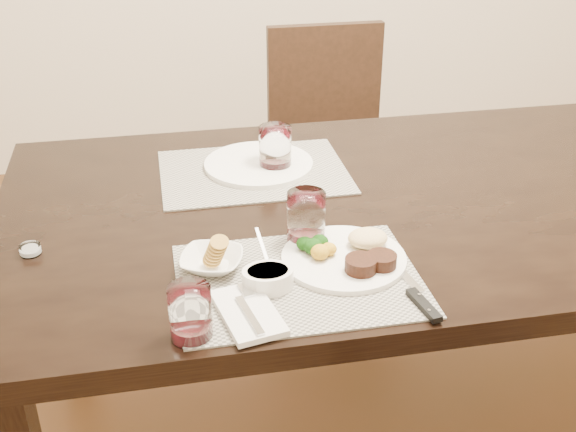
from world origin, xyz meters
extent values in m
plane|color=#4B3318|center=(0.00, 0.00, 0.00)|extent=(4.50, 4.50, 0.00)
cube|color=black|center=(0.00, 0.00, 0.72)|extent=(2.00, 1.00, 0.05)
cube|color=black|center=(-0.92, 0.42, 0.35)|extent=(0.08, 0.08, 0.70)
cube|color=black|center=(0.00, 0.85, 0.43)|extent=(0.42, 0.42, 0.04)
cube|color=black|center=(-0.18, 0.67, 0.21)|extent=(0.04, 0.04, 0.41)
cube|color=black|center=(0.18, 0.67, 0.21)|extent=(0.04, 0.04, 0.41)
cube|color=black|center=(-0.18, 1.03, 0.21)|extent=(0.04, 0.04, 0.41)
cube|color=black|center=(0.18, 1.03, 0.21)|extent=(0.04, 0.04, 0.41)
cube|color=black|center=(0.00, 1.04, 0.68)|extent=(0.42, 0.04, 0.45)
cube|color=gray|center=(-0.38, -0.31, 0.75)|extent=(0.46, 0.34, 0.00)
cube|color=gray|center=(-0.39, 0.19, 0.75)|extent=(0.46, 0.34, 0.00)
cylinder|color=silver|center=(-0.28, -0.26, 0.76)|extent=(0.25, 0.25, 0.01)
cylinder|color=black|center=(-0.26, -0.32, 0.78)|extent=(0.06, 0.06, 0.03)
cylinder|color=black|center=(-0.22, -0.31, 0.78)|extent=(0.06, 0.06, 0.02)
ellipsoid|color=#D7BF81|center=(-0.22, -0.23, 0.78)|extent=(0.08, 0.07, 0.03)
ellipsoid|color=#14420C|center=(-0.34, -0.24, 0.78)|extent=(0.04, 0.04, 0.03)
ellipsoid|color=#B19116|center=(-0.33, -0.26, 0.78)|extent=(0.04, 0.04, 0.03)
cube|color=silver|center=(-0.49, -0.40, 0.76)|extent=(0.12, 0.18, 0.01)
cube|color=silver|center=(-0.49, -0.42, 0.77)|extent=(0.04, 0.12, 0.00)
cube|color=silver|center=(-0.49, -0.35, 0.77)|extent=(0.03, 0.05, 0.00)
cube|color=silver|center=(-0.18, -0.33, 0.76)|extent=(0.04, 0.14, 0.00)
cube|color=black|center=(-0.18, -0.44, 0.76)|extent=(0.04, 0.10, 0.01)
imported|color=silver|center=(-0.54, -0.24, 0.77)|extent=(0.15, 0.15, 0.03)
cylinder|color=#A37633|center=(-0.54, -0.24, 0.79)|extent=(0.04, 0.04, 0.04)
cylinder|color=silver|center=(-0.44, -0.32, 0.77)|extent=(0.10, 0.10, 0.04)
cylinder|color=#0C3611|center=(-0.44, -0.32, 0.79)|extent=(0.08, 0.08, 0.01)
cube|color=silver|center=(-0.44, -0.26, 0.81)|extent=(0.01, 0.06, 0.05)
cylinder|color=silver|center=(-0.34, -0.17, 0.81)|extent=(0.08, 0.08, 0.11)
cylinder|color=#340409|center=(-0.34, -0.17, 0.77)|extent=(0.07, 0.07, 0.03)
cylinder|color=silver|center=(-0.37, 0.22, 0.76)|extent=(0.27, 0.27, 0.01)
cylinder|color=silver|center=(-0.33, 0.20, 0.81)|extent=(0.08, 0.08, 0.11)
cylinder|color=#340409|center=(-0.33, 0.20, 0.77)|extent=(0.07, 0.07, 0.03)
cylinder|color=silver|center=(-0.59, -0.44, 0.80)|extent=(0.07, 0.07, 0.10)
cylinder|color=#340409|center=(-0.59, -0.44, 0.76)|extent=(0.06, 0.06, 0.02)
cylinder|color=silver|center=(-0.89, -0.11, 0.76)|extent=(0.04, 0.04, 0.02)
cylinder|color=white|center=(-0.89, -0.11, 0.76)|extent=(0.03, 0.03, 0.01)
camera|label=1|loc=(-0.62, -1.43, 1.51)|focal=45.00mm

